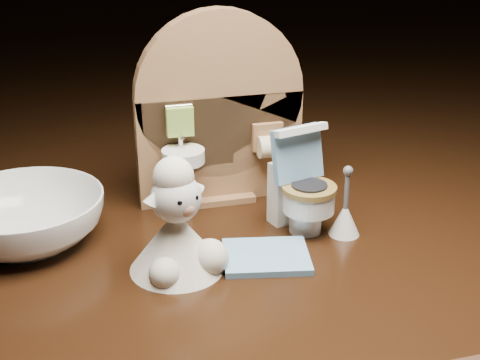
# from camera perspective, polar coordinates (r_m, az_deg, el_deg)

# --- Properties ---
(backdrop_panel) EXTENTS (0.13, 0.05, 0.15)m
(backdrop_panel) POSITION_cam_1_polar(r_m,az_deg,el_deg) (0.52, -1.82, 5.15)
(backdrop_panel) COLOR #926640
(backdrop_panel) RESTS_ON ground
(toy_toilet) EXTENTS (0.04, 0.05, 0.08)m
(toy_toilet) POSITION_cam_1_polar(r_m,az_deg,el_deg) (0.48, 5.21, -0.98)
(toy_toilet) COLOR white
(toy_toilet) RESTS_ON ground
(bath_mat) EXTENTS (0.07, 0.06, 0.00)m
(bath_mat) POSITION_cam_1_polar(r_m,az_deg,el_deg) (0.45, 2.25, -6.55)
(bath_mat) COLOR #6E9FC3
(bath_mat) RESTS_ON ground
(toilet_brush) EXTENTS (0.02, 0.02, 0.05)m
(toilet_brush) POSITION_cam_1_polar(r_m,az_deg,el_deg) (0.48, 8.95, -3.11)
(toilet_brush) COLOR white
(toilet_brush) RESTS_ON ground
(plush_lamb) EXTENTS (0.06, 0.06, 0.08)m
(plush_lamb) POSITION_cam_1_polar(r_m,az_deg,el_deg) (0.43, -5.33, -4.42)
(plush_lamb) COLOR beige
(plush_lamb) RESTS_ON ground
(ceramic_bowl) EXTENTS (0.12, 0.12, 0.03)m
(ceramic_bowl) POSITION_cam_1_polar(r_m,az_deg,el_deg) (0.49, -17.88, -3.22)
(ceramic_bowl) COLOR white
(ceramic_bowl) RESTS_ON ground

